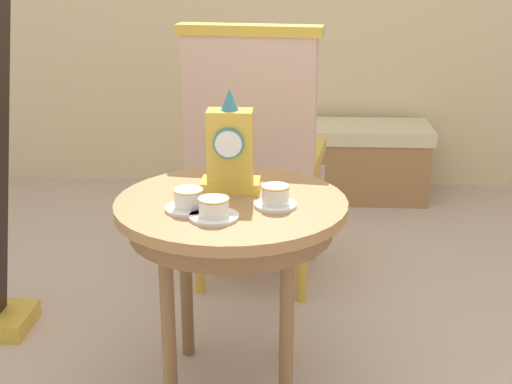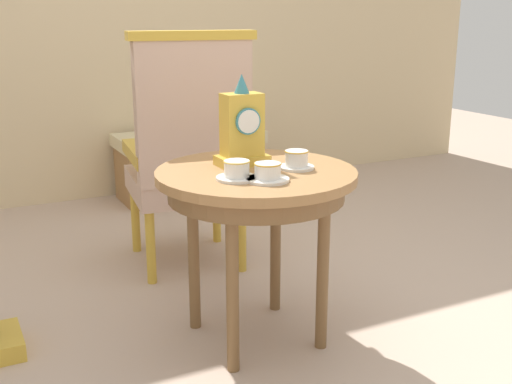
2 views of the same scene
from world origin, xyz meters
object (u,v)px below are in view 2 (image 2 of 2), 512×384
object	(u,v)px
side_table	(256,191)
teacup_right	(268,173)
armchair	(189,150)
teacup_center	(296,160)
window_bench	(190,164)
mantel_clock	(242,129)
teacup_left	(237,171)

from	to	relation	value
side_table	teacup_right	xyz separation A→B (m)	(-0.04, -0.16, 0.11)
side_table	armchair	xyz separation A→B (m)	(0.03, 0.76, 0.00)
teacup_center	window_bench	bearing A→B (deg)	80.13
armchair	window_bench	world-z (taller)	armchair
mantel_clock	teacup_left	bearing A→B (deg)	-120.50
teacup_left	teacup_center	xyz separation A→B (m)	(0.26, 0.04, 0.00)
teacup_left	mantel_clock	distance (m)	0.24
teacup_right	armchair	bearing A→B (deg)	85.84
teacup_center	window_bench	xyz separation A→B (m)	(0.35, 2.02, -0.47)
side_table	teacup_left	distance (m)	0.19
teacup_left	teacup_center	distance (m)	0.26
teacup_right	teacup_left	bearing A→B (deg)	142.13
window_bench	teacup_left	bearing A→B (deg)	-106.49
window_bench	armchair	bearing A→B (deg)	-110.83
teacup_left	armchair	size ratio (longest dim) A/B	0.13
mantel_clock	armchair	size ratio (longest dim) A/B	0.29
teacup_left	teacup_center	size ratio (longest dim) A/B	1.10
teacup_center	armchair	size ratio (longest dim) A/B	0.11
teacup_right	teacup_center	bearing A→B (deg)	31.95
side_table	window_bench	bearing A→B (deg)	76.01
armchair	teacup_center	bearing A→B (deg)	-82.33
teacup_left	mantel_clock	bearing A→B (deg)	59.50
teacup_left	window_bench	bearing A→B (deg)	73.51
armchair	window_bench	bearing A→B (deg)	69.17
teacup_left	teacup_right	size ratio (longest dim) A/B	0.97
teacup_right	armchair	distance (m)	0.93
teacup_right	teacup_center	size ratio (longest dim) A/B	1.13
teacup_right	side_table	bearing A→B (deg)	77.10
teacup_left	armchair	world-z (taller)	armchair
teacup_center	mantel_clock	size ratio (longest dim) A/B	0.39
side_table	teacup_right	bearing A→B (deg)	-102.90
mantel_clock	armchair	distance (m)	0.70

